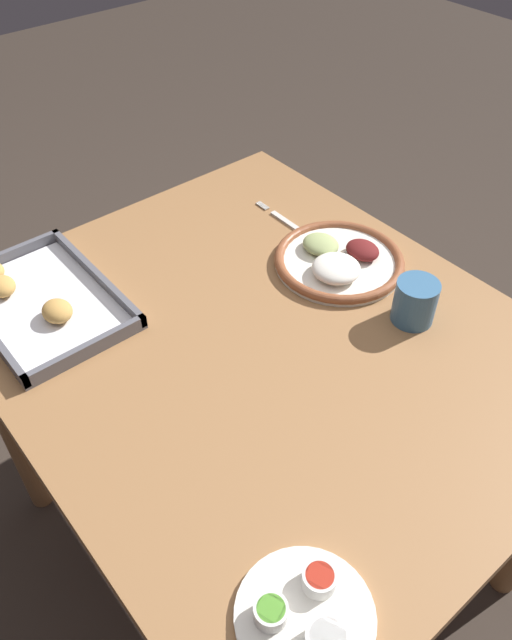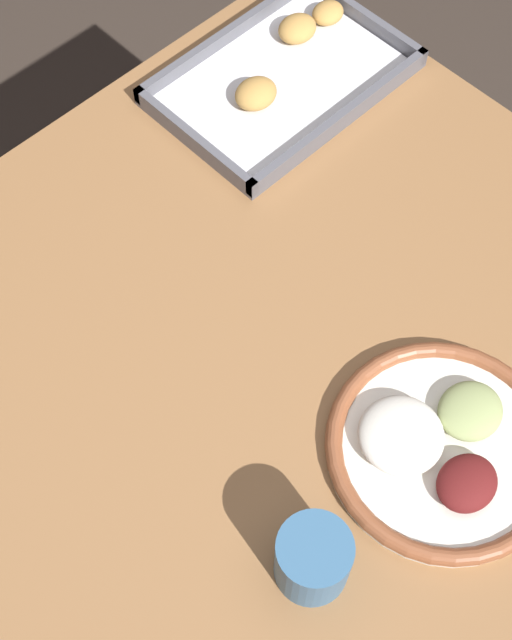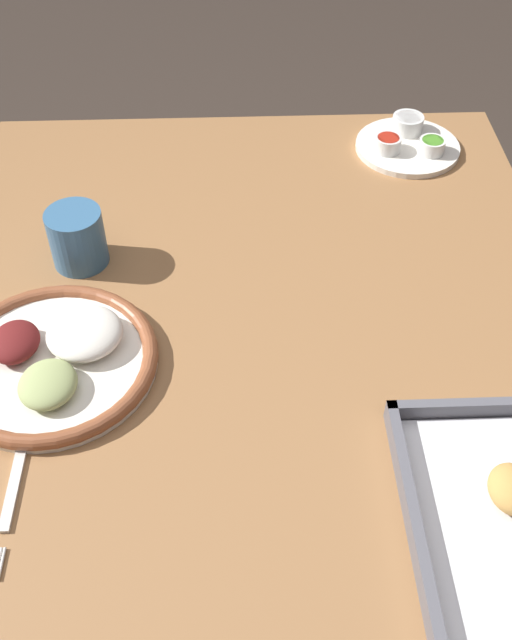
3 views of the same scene
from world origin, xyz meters
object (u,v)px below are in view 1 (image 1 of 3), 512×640
at_px(dinner_plate, 339,260).
at_px(baking_tray, 39,300).
at_px(saucer_plate, 307,615).
at_px(fork, 291,225).
at_px(drinking_cup, 415,302).

bearing_deg(dinner_plate, baking_tray, 62.17).
bearing_deg(baking_tray, saucer_plate, 179.69).
distance_m(saucer_plate, baking_tray, 0.75).
relative_size(fork, drinking_cup, 2.45).
bearing_deg(drinking_cup, baking_tray, 47.30).
bearing_deg(fork, baking_tray, 79.02).
height_order(saucer_plate, baking_tray, baking_tray).
xyz_separation_m(fork, drinking_cup, (-0.37, 0.03, 0.04)).
height_order(dinner_plate, fork, dinner_plate).
bearing_deg(dinner_plate, fork, -6.58).
height_order(dinner_plate, drinking_cup, drinking_cup).
relative_size(dinner_plate, saucer_plate, 1.51).
xyz_separation_m(dinner_plate, baking_tray, (0.28, 0.53, -0.00)).
xyz_separation_m(fork, saucer_plate, (-0.64, 0.55, 0.01)).
bearing_deg(dinner_plate, saucer_plate, 131.70).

